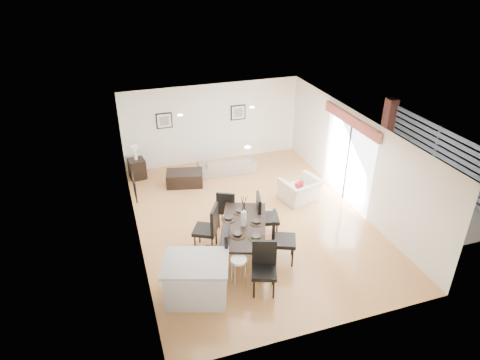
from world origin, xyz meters
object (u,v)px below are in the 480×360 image
object	(u,v)px
dining_chair_foot	(227,207)
dining_chair_enear	(279,236)
sofa	(227,165)
dining_table	(244,228)
dining_chair_efar	(264,214)
armchair	(300,190)
coffee_table	(185,178)
side_table	(137,169)
dining_chair_wnear	(221,250)
bar_stool	(239,263)
kitchen_island	(196,279)
dining_chair_wfar	(209,226)
dining_chair_head	(264,264)

from	to	relation	value
dining_chair_foot	dining_chair_enear	bearing A→B (deg)	140.53
sofa	dining_table	xyz separation A→B (m)	(-0.87, -4.27, 0.48)
sofa	dining_chair_efar	xyz separation A→B (m)	(-0.16, -3.74, 0.40)
dining_chair_foot	armchair	bearing A→B (deg)	-138.86
dining_chair_foot	coffee_table	xyz separation A→B (m)	(-0.59, 2.59, -0.38)
dining_chair_enear	side_table	xyz separation A→B (m)	(-2.68, 5.25, -0.37)
dining_chair_wnear	dining_chair_foot	bearing A→B (deg)	-179.51
armchair	dining_table	size ratio (longest dim) A/B	0.47
dining_chair_enear	side_table	world-z (taller)	dining_chair_enear
sofa	bar_stool	xyz separation A→B (m)	(-1.33, -5.32, 0.39)
dining_chair_enear	kitchen_island	world-z (taller)	dining_chair_enear
side_table	bar_stool	world-z (taller)	bar_stool
dining_chair_foot	bar_stool	size ratio (longest dim) A/B	1.40
dining_chair_wfar	coffee_table	bearing A→B (deg)	-152.97
dining_chair_enear	dining_chair_head	xyz separation A→B (m)	(-0.67, -0.79, -0.04)
sofa	dining_chair_wfar	size ratio (longest dim) A/B	1.54
dining_table	coffee_table	size ratio (longest dim) A/B	2.02
sofa	kitchen_island	size ratio (longest dim) A/B	1.17
kitchen_island	bar_stool	distance (m)	0.94
side_table	kitchen_island	size ratio (longest dim) A/B	0.41
dining_chair_enear	dining_chair_foot	bearing A→B (deg)	47.01
dining_chair_wnear	side_table	world-z (taller)	dining_chair_wnear
coffee_table	bar_stool	xyz separation A→B (m)	(0.16, -4.91, 0.44)
sofa	coffee_table	xyz separation A→B (m)	(-1.50, -0.42, -0.05)
dining_table	coffee_table	bearing A→B (deg)	120.47
kitchen_island	dining_chair_enear	bearing A→B (deg)	34.28
dining_table	dining_chair_efar	distance (m)	0.88
coffee_table	dining_chair_wnear	bearing A→B (deg)	-77.76
dining_chair_efar	coffee_table	world-z (taller)	dining_chair_efar
dining_table	dining_chair_head	size ratio (longest dim) A/B	1.92
side_table	dining_table	bearing A→B (deg)	-67.62
dining_chair_head	kitchen_island	distance (m)	1.45
side_table	dining_chair_wnear	bearing A→B (deg)	-76.64
dining_chair_head	dining_chair_foot	xyz separation A→B (m)	(-0.08, 2.51, -0.05)
sofa	coffee_table	distance (m)	1.55
sofa	dining_chair_efar	size ratio (longest dim) A/B	1.54
dining_chair_wnear	coffee_table	bearing A→B (deg)	-160.28
sofa	dining_chair_efar	distance (m)	3.77
dining_chair_wfar	dining_chair_efar	bearing A→B (deg)	121.46
dining_chair_enear	kitchen_island	xyz separation A→B (m)	(-2.10, -0.59, -0.22)
sofa	dining_chair_enear	size ratio (longest dim) A/B	1.49
kitchen_island	dining_table	bearing A→B (deg)	55.64
dining_chair_efar	side_table	world-z (taller)	dining_chair_efar
coffee_table	side_table	xyz separation A→B (m)	(-1.34, 0.93, 0.10)
sofa	bar_stool	distance (m)	5.50
dining_chair_wnear	dining_chair_efar	size ratio (longest dim) A/B	1.02
armchair	dining_chair_wfar	bearing A→B (deg)	11.01
dining_chair_wnear	dining_chair_foot	xyz separation A→B (m)	(0.66, 1.80, -0.09)
armchair	dining_chair_wfar	xyz separation A→B (m)	(-3.09, -1.41, 0.33)
dining_chair_head	bar_stool	world-z (taller)	dining_chair_head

